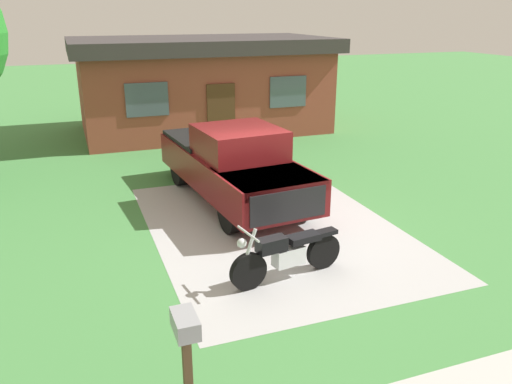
# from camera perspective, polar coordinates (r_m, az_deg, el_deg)

# --- Properties ---
(ground_plane) EXTENTS (80.00, 80.00, 0.00)m
(ground_plane) POSITION_cam_1_polar(r_m,az_deg,el_deg) (11.17, 1.90, -3.97)
(ground_plane) COLOR #438141
(driveway_pad) EXTENTS (5.09, 7.17, 0.01)m
(driveway_pad) POSITION_cam_1_polar(r_m,az_deg,el_deg) (11.17, 1.90, -3.95)
(driveway_pad) COLOR #A6A6A6
(driveway_pad) RESTS_ON ground
(motorcycle) EXTENTS (2.20, 0.74, 1.09)m
(motorcycle) POSITION_cam_1_polar(r_m,az_deg,el_deg) (8.96, 3.43, -6.87)
(motorcycle) COLOR black
(motorcycle) RESTS_ON ground
(pickup_truck) EXTENTS (2.52, 5.78, 1.90)m
(pickup_truck) POSITION_cam_1_polar(r_m,az_deg,el_deg) (12.56, -2.69, 3.31)
(pickup_truck) COLOR black
(pickup_truck) RESTS_ON ground
(mailbox) EXTENTS (0.26, 0.48, 1.26)m
(mailbox) POSITION_cam_1_polar(r_m,az_deg,el_deg) (6.05, -7.80, -15.64)
(mailbox) COLOR #4C3823
(mailbox) RESTS_ON ground
(neighbor_house) EXTENTS (9.60, 5.60, 3.50)m
(neighbor_house) POSITION_cam_1_polar(r_m,az_deg,el_deg) (20.38, -6.00, 11.89)
(neighbor_house) COLOR brown
(neighbor_house) RESTS_ON ground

